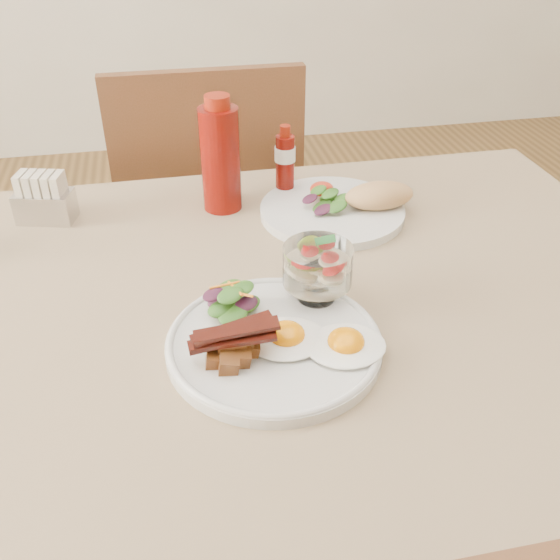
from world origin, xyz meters
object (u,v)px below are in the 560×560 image
(chair_far, at_px, (209,220))
(sugar_caddy, at_px, (44,200))
(table, at_px, (250,346))
(second_plate, at_px, (343,206))
(hot_sauce_bottle, at_px, (285,162))
(main_plate, at_px, (274,344))
(fruit_cup, at_px, (318,266))
(ketchup_bottle, at_px, (220,157))

(chair_far, xyz_separation_m, sugar_caddy, (-0.31, -0.36, 0.27))
(table, bearing_deg, second_plate, 46.84)
(table, xyz_separation_m, hot_sauce_bottle, (0.12, 0.32, 0.15))
(table, bearing_deg, sugar_caddy, 135.25)
(table, relative_size, hot_sauce_bottle, 9.85)
(main_plate, bearing_deg, hot_sauce_bottle, 76.42)
(hot_sauce_bottle, bearing_deg, chair_far, 109.65)
(table, relative_size, second_plate, 4.80)
(chair_far, bearing_deg, table, -90.00)
(fruit_cup, height_order, sugar_caddy, fruit_cup)
(main_plate, distance_m, second_plate, 0.39)
(table, distance_m, chair_far, 0.68)
(fruit_cup, bearing_deg, main_plate, -134.04)
(main_plate, distance_m, fruit_cup, 0.13)
(fruit_cup, height_order, second_plate, fruit_cup)
(ketchup_bottle, xyz_separation_m, hot_sauce_bottle, (0.12, 0.03, -0.03))
(chair_far, bearing_deg, ketchup_bottle, -89.94)
(fruit_cup, relative_size, second_plate, 0.35)
(table, height_order, fruit_cup, fruit_cup)
(table, height_order, hot_sauce_bottle, hot_sauce_bottle)
(second_plate, bearing_deg, ketchup_bottle, 160.80)
(table, distance_m, second_plate, 0.32)
(main_plate, relative_size, second_plate, 1.01)
(fruit_cup, bearing_deg, second_plate, 66.04)
(ketchup_bottle, bearing_deg, hot_sauce_bottle, 13.43)
(main_plate, relative_size, sugar_caddy, 2.63)
(hot_sauce_bottle, bearing_deg, main_plate, -103.58)
(chair_far, height_order, fruit_cup, chair_far)
(chair_far, bearing_deg, main_plate, -88.82)
(ketchup_bottle, bearing_deg, sugar_caddy, 177.66)
(second_plate, bearing_deg, chair_far, 115.07)
(table, height_order, second_plate, second_plate)
(main_plate, xyz_separation_m, ketchup_bottle, (-0.02, 0.41, 0.09))
(fruit_cup, xyz_separation_m, second_plate, (0.11, 0.26, -0.05))
(main_plate, bearing_deg, sugar_caddy, 127.54)
(main_plate, distance_m, sugar_caddy, 0.53)
(second_plate, bearing_deg, sugar_caddy, 170.67)
(ketchup_bottle, bearing_deg, second_plate, -19.20)
(main_plate, bearing_deg, fruit_cup, 45.96)
(second_plate, height_order, hot_sauce_bottle, hot_sauce_bottle)
(sugar_caddy, bearing_deg, main_plate, -37.68)
(table, distance_m, hot_sauce_bottle, 0.38)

